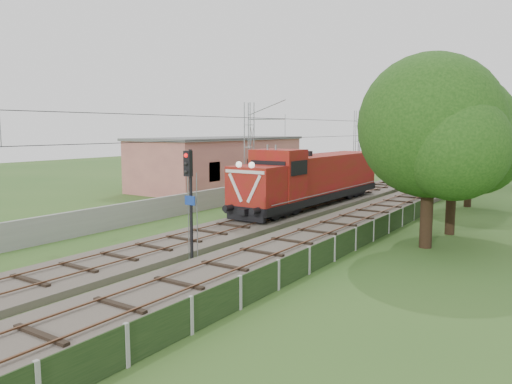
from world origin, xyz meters
The scene contains 13 objects.
ground centered at (0.00, 0.00, 0.00)m, with size 140.00×140.00×0.00m, color #305921.
track_main centered at (0.00, 7.00, 0.18)m, with size 4.20×70.00×0.45m.
track_side centered at (5.00, 20.00, 0.18)m, with size 4.20×80.00×0.45m.
catenary centered at (-2.95, 12.00, 4.05)m, with size 3.31×70.00×8.00m.
boundary_wall centered at (-6.50, 12.00, 0.75)m, with size 0.25×40.00×1.50m, color #9E9E99.
station_building centered at (-15.00, 24.00, 2.63)m, with size 8.40×20.40×5.22m.
fence centered at (8.00, 3.00, 0.60)m, with size 0.12×32.00×1.20m.
locomotive centered at (0.00, 16.14, 2.37)m, with size 3.21×18.35×4.66m.
coach_rake centered at (5.00, 81.82, 2.43)m, with size 2.91×108.72×3.36m.
signal_post centered at (2.66, -0.94, 3.58)m, with size 0.57×0.45×5.21m.
tree_a centered at (10.86, 8.14, 6.20)m, with size 7.67×7.30×9.94m.
tree_b centered at (11.13, 12.28, 5.84)m, with size 7.22×6.88×9.36m.
tree_c centered at (9.85, 23.88, 5.78)m, with size 7.15×6.81×9.27m.
Camera 1 is at (17.58, -17.80, 6.15)m, focal length 35.00 mm.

